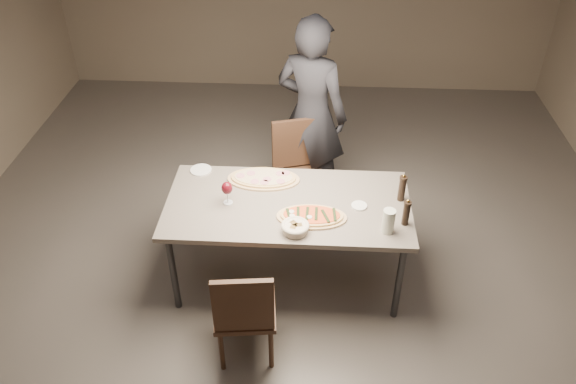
# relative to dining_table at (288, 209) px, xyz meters

# --- Properties ---
(room) EXTENTS (7.00, 7.00, 7.00)m
(room) POSITION_rel_dining_table_xyz_m (0.00, 0.00, 0.71)
(room) COLOR #58524C
(room) RESTS_ON ground
(dining_table) EXTENTS (1.80, 0.90, 0.75)m
(dining_table) POSITION_rel_dining_table_xyz_m (0.00, 0.00, 0.00)
(dining_table) COLOR slate
(dining_table) RESTS_ON ground
(zucchini_pizza) EXTENTS (0.50, 0.28, 0.05)m
(zucchini_pizza) POSITION_rel_dining_table_xyz_m (0.18, -0.16, 0.07)
(zucchini_pizza) COLOR tan
(zucchini_pizza) RESTS_ON dining_table
(ham_pizza) EXTENTS (0.56, 0.31, 0.04)m
(ham_pizza) POSITION_rel_dining_table_xyz_m (-0.21, 0.28, 0.07)
(ham_pizza) COLOR tan
(ham_pizza) RESTS_ON dining_table
(bread_basket) EXTENTS (0.19, 0.19, 0.07)m
(bread_basket) POSITION_rel_dining_table_xyz_m (0.07, -0.32, 0.10)
(bread_basket) COLOR beige
(bread_basket) RESTS_ON dining_table
(oil_dish) EXTENTS (0.12, 0.12, 0.01)m
(oil_dish) POSITION_rel_dining_table_xyz_m (0.52, -0.01, 0.06)
(oil_dish) COLOR white
(oil_dish) RESTS_ON dining_table
(pepper_mill_left) EXTENTS (0.05, 0.05, 0.21)m
(pepper_mill_left) POSITION_rel_dining_table_xyz_m (0.83, -0.19, 0.16)
(pepper_mill_left) COLOR black
(pepper_mill_left) RESTS_ON dining_table
(pepper_mill_right) EXTENTS (0.06, 0.06, 0.23)m
(pepper_mill_right) POSITION_rel_dining_table_xyz_m (0.83, 0.09, 0.16)
(pepper_mill_right) COLOR black
(pepper_mill_right) RESTS_ON dining_table
(carafe) EXTENTS (0.09, 0.09, 0.18)m
(carafe) POSITION_rel_dining_table_xyz_m (0.70, -0.28, 0.15)
(carafe) COLOR silver
(carafe) RESTS_ON dining_table
(wine_glass) EXTENTS (0.08, 0.08, 0.18)m
(wine_glass) POSITION_rel_dining_table_xyz_m (-0.44, -0.02, 0.18)
(wine_glass) COLOR silver
(wine_glass) RESTS_ON dining_table
(side_plate) EXTENTS (0.17, 0.17, 0.01)m
(side_plate) POSITION_rel_dining_table_xyz_m (-0.72, 0.38, 0.06)
(side_plate) COLOR white
(side_plate) RESTS_ON dining_table
(chair_near) EXTENTS (0.45, 0.45, 0.85)m
(chair_near) POSITION_rel_dining_table_xyz_m (-0.24, -0.81, -0.21)
(chair_near) COLOR #3C2619
(chair_near) RESTS_ON ground
(chair_far) EXTENTS (0.54, 0.54, 0.92)m
(chair_far) POSITION_rel_dining_table_xyz_m (0.04, 0.82, -0.18)
(chair_far) COLOR #3C2619
(chair_far) RESTS_ON ground
(diner) EXTENTS (0.77, 0.65, 1.79)m
(diner) POSITION_rel_dining_table_xyz_m (0.14, 1.08, 0.20)
(diner) COLOR black
(diner) RESTS_ON ground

